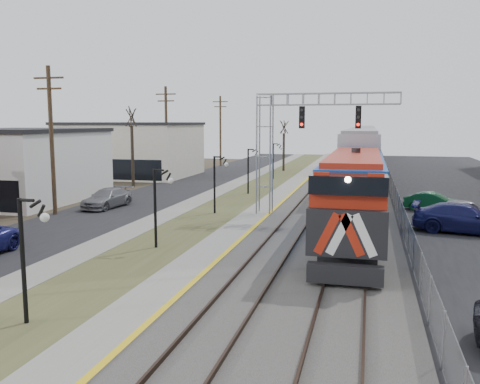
% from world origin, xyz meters
% --- Properties ---
extents(street_west, '(7.00, 120.00, 0.04)m').
position_xyz_m(street_west, '(-11.50, 35.00, 0.02)').
color(street_west, black).
rests_on(street_west, ground).
extents(sidewalk, '(2.00, 120.00, 0.08)m').
position_xyz_m(sidewalk, '(-7.00, 35.00, 0.04)').
color(sidewalk, gray).
rests_on(sidewalk, ground).
extents(grass_median, '(4.00, 120.00, 0.06)m').
position_xyz_m(grass_median, '(-4.00, 35.00, 0.03)').
color(grass_median, '#424A27').
rests_on(grass_median, ground).
extents(platform, '(2.00, 120.00, 0.24)m').
position_xyz_m(platform, '(-1.00, 35.00, 0.12)').
color(platform, gray).
rests_on(platform, ground).
extents(ballast_bed, '(8.00, 120.00, 0.20)m').
position_xyz_m(ballast_bed, '(4.00, 35.00, 0.10)').
color(ballast_bed, '#595651').
rests_on(ballast_bed, ground).
extents(platform_edge, '(0.24, 120.00, 0.01)m').
position_xyz_m(platform_edge, '(-0.12, 35.00, 0.24)').
color(platform_edge, gold).
rests_on(platform_edge, platform).
extents(track_near, '(1.58, 120.00, 0.15)m').
position_xyz_m(track_near, '(2.00, 35.00, 0.28)').
color(track_near, '#2D2119').
rests_on(track_near, ballast_bed).
extents(track_far, '(1.58, 120.00, 0.15)m').
position_xyz_m(track_far, '(5.50, 35.00, 0.28)').
color(track_far, '#2D2119').
rests_on(track_far, ballast_bed).
extents(train, '(3.00, 85.85, 5.33)m').
position_xyz_m(train, '(5.50, 57.97, 2.92)').
color(train, '#1447A8').
rests_on(train, ground).
extents(signal_gantry, '(9.00, 1.07, 8.15)m').
position_xyz_m(signal_gantry, '(1.22, 27.99, 5.59)').
color(signal_gantry, gray).
rests_on(signal_gantry, ground).
extents(lampposts, '(0.14, 62.14, 4.00)m').
position_xyz_m(lampposts, '(-4.00, 18.29, 2.00)').
color(lampposts, black).
rests_on(lampposts, ground).
extents(utility_poles, '(0.28, 80.28, 10.00)m').
position_xyz_m(utility_poles, '(-14.50, 25.00, 5.00)').
color(utility_poles, '#4C3823').
rests_on(utility_poles, ground).
extents(fence, '(0.04, 120.00, 1.60)m').
position_xyz_m(fence, '(8.20, 35.00, 0.80)').
color(fence, gray).
rests_on(fence, ground).
extents(bare_trees, '(12.30, 42.30, 5.95)m').
position_xyz_m(bare_trees, '(-12.66, 38.91, 2.70)').
color(bare_trees, '#382D23').
rests_on(bare_trees, ground).
extents(car_lot_d, '(6.01, 3.25, 1.65)m').
position_xyz_m(car_lot_d, '(11.61, 25.58, 0.83)').
color(car_lot_d, '#171951').
rests_on(car_lot_d, ground).
extents(car_lot_e, '(4.20, 2.34, 1.35)m').
position_xyz_m(car_lot_e, '(12.39, 29.66, 0.68)').
color(car_lot_e, gray).
rests_on(car_lot_e, ground).
extents(car_lot_f, '(4.18, 2.52, 1.30)m').
position_xyz_m(car_lot_f, '(10.77, 32.76, 0.65)').
color(car_lot_f, '#0E4726').
rests_on(car_lot_f, ground).
extents(car_street_b, '(2.41, 4.98, 1.40)m').
position_xyz_m(car_street_b, '(-12.43, 28.42, 0.70)').
color(car_street_b, slate).
rests_on(car_street_b, ground).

